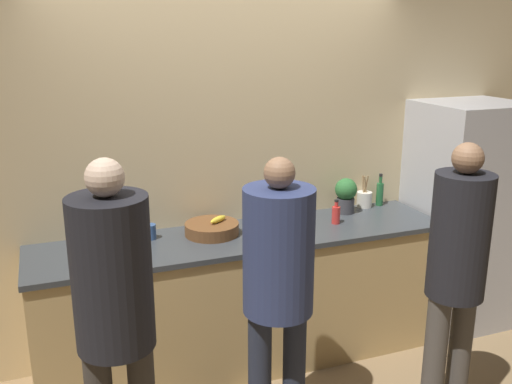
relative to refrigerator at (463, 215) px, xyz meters
The scene contains 13 objects.
wall_back 1.87m from the refrigerator, 168.62° to the left, with size 5.20×0.06×2.60m.
counter 1.83m from the refrigerator, behind, with size 2.78×0.68×0.93m.
refrigerator is the anchor object (origin of this frame).
person_left 2.89m from the refrigerator, 162.03° to the right, with size 0.36×0.36×1.72m.
person_center 2.03m from the refrigerator, 157.79° to the right, with size 0.38×0.38×1.63m.
person_right 1.34m from the refrigerator, 132.16° to the right, with size 0.32×0.32×1.68m.
fruit_bowl 1.99m from the refrigerator, behind, with size 0.36×0.36×0.12m.
utensil_crock 0.78m from the refrigerator, 159.67° to the left, with size 0.11×0.11×0.25m.
bottle_amber 1.71m from the refrigerator, behind, with size 0.06×0.06×0.19m.
bottle_green 0.67m from the refrigerator, 156.03° to the left, with size 0.05×0.05×0.25m.
bottle_red 1.12m from the refrigerator, behind, with size 0.06×0.06×0.17m.
cup_blue 2.39m from the refrigerator, behind, with size 0.07×0.07×0.10m.
potted_plant 0.97m from the refrigerator, 168.34° to the left, with size 0.16×0.16×0.26m.
Camera 1 is at (-1.19, -2.99, 2.25)m, focal length 40.00 mm.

